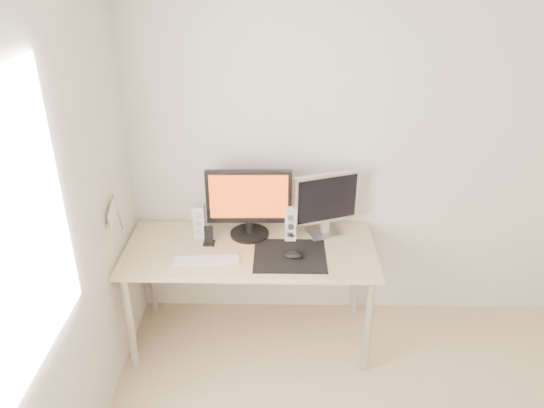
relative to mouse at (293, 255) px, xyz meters
name	(u,v)px	position (x,y,z in m)	size (l,w,h in m)	color
wall_back	(394,152)	(0.66, 0.49, 0.50)	(3.50, 3.50, 0.00)	white
wall_left	(2,322)	(-1.09, -1.26, 0.50)	(3.50, 3.50, 0.00)	white
mousepad	(290,256)	(-0.02, 0.03, -0.02)	(0.45, 0.40, 0.00)	black
mouse	(293,255)	(0.00, 0.00, 0.00)	(0.11, 0.06, 0.04)	black
desk	(250,258)	(-0.27, 0.12, -0.10)	(1.60, 0.70, 0.73)	#D1B587
main_monitor	(249,201)	(-0.28, 0.28, 0.23)	(0.55, 0.27, 0.47)	black
second_monitor	(326,201)	(0.21, 0.31, 0.22)	(0.44, 0.23, 0.43)	#B0B0B2
speaker_left	(199,221)	(-0.61, 0.27, 0.09)	(0.07, 0.09, 0.23)	white
speaker_right	(290,223)	(-0.02, 0.24, 0.09)	(0.07, 0.09, 0.23)	silver
keyboard	(206,261)	(-0.53, -0.05, -0.01)	(0.43, 0.16, 0.02)	silver
phone_dock	(209,239)	(-0.54, 0.16, 0.02)	(0.07, 0.06, 0.13)	black
pennant	(114,213)	(-1.06, -0.02, 0.30)	(0.01, 0.23, 0.29)	#A57F54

